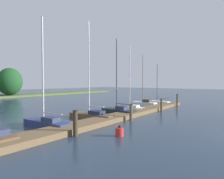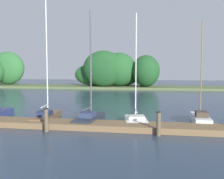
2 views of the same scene
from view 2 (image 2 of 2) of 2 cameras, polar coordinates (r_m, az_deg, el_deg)
The scene contains 8 objects.
dock_pier at distance 16.23m, azimuth -12.40°, elevation -7.50°, with size 25.95×1.80×0.35m.
far_shore at distance 48.68m, azimuth -5.33°, elevation 3.69°, with size 65.59×8.36×7.17m.
sailboat_3 at distance 18.37m, azimuth -14.30°, elevation -5.56°, with size 1.65×4.35×8.26m.
sailboat_4 at distance 16.88m, azimuth -4.87°, elevation -6.14°, with size 1.37×3.88×7.26m.
sailboat_5 at distance 16.81m, azimuth 5.32°, elevation -6.56°, with size 1.78×3.14×7.11m.
sailboat_6 at distance 17.69m, azimuth 19.15°, elevation -6.03°, with size 1.06×3.49×6.63m.
mooring_piling_2 at distance 14.95m, azimuth -14.49°, elevation -6.63°, with size 0.28×0.28×1.33m.
mooring_piling_3 at distance 13.82m, azimuth 10.38°, elevation -7.54°, with size 0.26×0.26×1.30m.
Camera 2 is at (6.02, -4.91, 3.53)m, focal length 40.88 mm.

